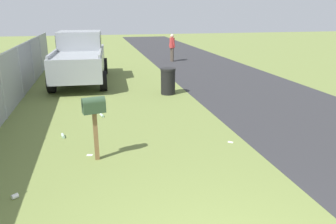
% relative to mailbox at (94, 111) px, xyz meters
% --- Properties ---
extents(road_asphalt, '(60.00, 5.00, 0.01)m').
position_rel_mailbox_xyz_m(road_asphalt, '(2.12, -5.90, -1.04)').
color(road_asphalt, '#2D2D30').
rests_on(road_asphalt, ground).
extents(mailbox, '(0.30, 0.47, 1.33)m').
position_rel_mailbox_xyz_m(mailbox, '(0.00, 0.00, 0.00)').
color(mailbox, brown).
rests_on(mailbox, ground).
extents(pickup_truck, '(5.36, 2.37, 2.09)m').
position_rel_mailbox_xyz_m(pickup_truck, '(8.04, 0.50, 0.06)').
color(pickup_truck, '#93999E').
rests_on(pickup_truck, ground).
extents(trash_bin, '(0.55, 0.55, 0.95)m').
position_rel_mailbox_xyz_m(trash_bin, '(5.00, -2.64, -0.57)').
color(trash_bin, black).
rests_on(trash_bin, ground).
extents(pedestrian, '(0.47, 0.30, 1.61)m').
position_rel_mailbox_xyz_m(pedestrian, '(12.72, -4.65, -0.12)').
color(pedestrian, '#4C4238').
rests_on(pedestrian, ground).
extents(fence_section, '(17.24, 0.07, 1.79)m').
position_rel_mailbox_xyz_m(fence_section, '(4.44, 2.47, -0.08)').
color(fence_section, '#9EA3A8').
rests_on(fence_section, ground).
extents(litter_bottle_by_mailbox, '(0.23, 0.13, 0.07)m').
position_rel_mailbox_xyz_m(litter_bottle_by_mailbox, '(2.84, -0.18, -1.01)').
color(litter_bottle_by_mailbox, '#B2D8BF').
rests_on(litter_bottle_by_mailbox, ground).
extents(litter_wrapper_near_hydrant, '(0.14, 0.15, 0.01)m').
position_rel_mailbox_xyz_m(litter_wrapper_near_hydrant, '(0.22, -3.04, -1.04)').
color(litter_wrapper_near_hydrant, silver).
rests_on(litter_wrapper_near_hydrant, ground).
extents(litter_wrapper_midfield_a, '(0.11, 0.14, 0.01)m').
position_rel_mailbox_xyz_m(litter_wrapper_midfield_a, '(0.22, 0.16, -1.04)').
color(litter_wrapper_midfield_a, silver).
rests_on(litter_wrapper_midfield_a, ground).
extents(litter_cup_far_scatter, '(0.12, 0.13, 0.08)m').
position_rel_mailbox_xyz_m(litter_cup_far_scatter, '(-1.20, 1.34, -1.01)').
color(litter_cup_far_scatter, white).
rests_on(litter_cup_far_scatter, ground).
extents(litter_bottle_midfield_b, '(0.23, 0.11, 0.07)m').
position_rel_mailbox_xyz_m(litter_bottle_midfield_b, '(1.42, 0.79, -1.01)').
color(litter_bottle_midfield_b, '#B2D8BF').
rests_on(litter_bottle_midfield_b, ground).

